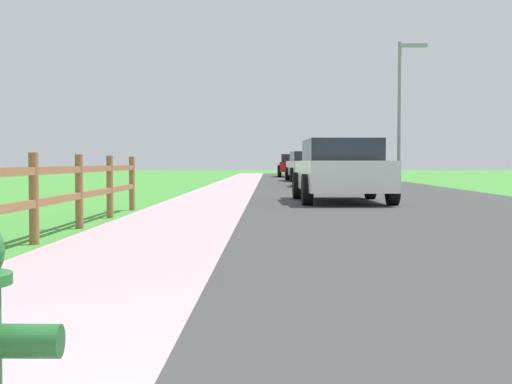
% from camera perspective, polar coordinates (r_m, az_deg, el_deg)
% --- Properties ---
extents(ground_plane, '(120.00, 120.00, 0.00)m').
position_cam_1_polar(ground_plane, '(26.26, -0.02, 0.30)').
color(ground_plane, '#439236').
extents(road_asphalt, '(7.00, 66.00, 0.01)m').
position_cam_1_polar(road_asphalt, '(28.42, 7.13, 0.44)').
color(road_asphalt, '#393939').
rests_on(road_asphalt, ground).
extents(curb_concrete, '(6.00, 66.00, 0.01)m').
position_cam_1_polar(curb_concrete, '(28.47, -5.99, 0.45)').
color(curb_concrete, '#BD9EA6').
rests_on(curb_concrete, ground).
extents(grass_verge, '(5.00, 66.00, 0.00)m').
position_cam_1_polar(grass_verge, '(28.69, -8.97, 0.46)').
color(grass_verge, '#439236').
rests_on(grass_verge, ground).
extents(rail_fence, '(0.11, 13.73, 1.03)m').
position_cam_1_polar(rail_fence, '(7.59, -19.11, -0.26)').
color(rail_fence, brown).
rests_on(rail_fence, ground).
extents(parked_suv_white, '(2.18, 4.49, 1.46)m').
position_cam_1_polar(parked_suv_white, '(17.23, 6.63, 1.74)').
color(parked_suv_white, white).
rests_on(parked_suv_white, ground).
extents(parked_car_blue, '(2.08, 4.49, 1.62)m').
position_cam_1_polar(parked_car_blue, '(28.17, 5.47, 2.01)').
color(parked_car_blue, navy).
rests_on(parked_car_blue, ground).
extents(parked_car_silver, '(2.28, 4.45, 1.45)m').
position_cam_1_polar(parked_car_silver, '(36.22, 4.10, 2.05)').
color(parked_car_silver, '#B7BABF').
rests_on(parked_car_silver, ground).
extents(parked_car_red, '(2.15, 4.49, 1.44)m').
position_cam_1_polar(parked_car_red, '(46.98, 3.00, 2.09)').
color(parked_car_red, maroon).
rests_on(parked_car_red, ground).
extents(street_lamp, '(1.17, 0.20, 5.77)m').
position_cam_1_polar(street_lamp, '(30.36, 11.27, 7.08)').
color(street_lamp, gray).
rests_on(street_lamp, ground).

